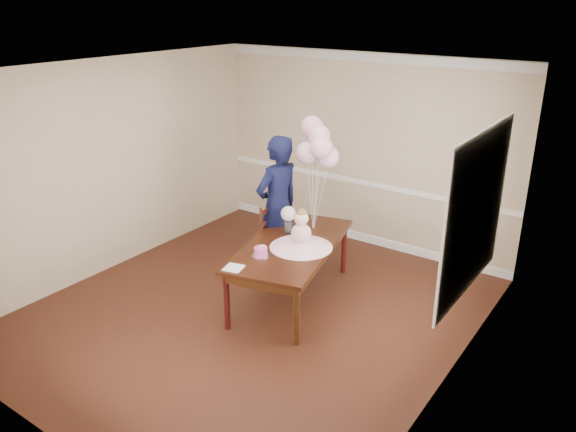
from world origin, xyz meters
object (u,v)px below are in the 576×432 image
at_px(dining_chair_seat, 282,248).
at_px(birthday_cake, 261,251).
at_px(woman, 278,207).
at_px(dining_table_top, 291,245).

bearing_deg(dining_chair_seat, birthday_cake, -78.39).
xyz_separation_m(birthday_cake, woman, (-0.43, 0.91, 0.15)).
bearing_deg(birthday_cake, woman, 115.47).
bearing_deg(dining_chair_seat, woman, 134.35).
bearing_deg(woman, dining_table_top, 60.26).
xyz_separation_m(dining_table_top, birthday_cake, (-0.08, -0.46, 0.08)).
xyz_separation_m(birthday_cake, dining_chair_seat, (-0.28, 0.79, -0.33)).
distance_m(birthday_cake, woman, 1.02).
height_order(dining_table_top, birthday_cake, birthday_cake).
distance_m(dining_table_top, dining_chair_seat, 0.55).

